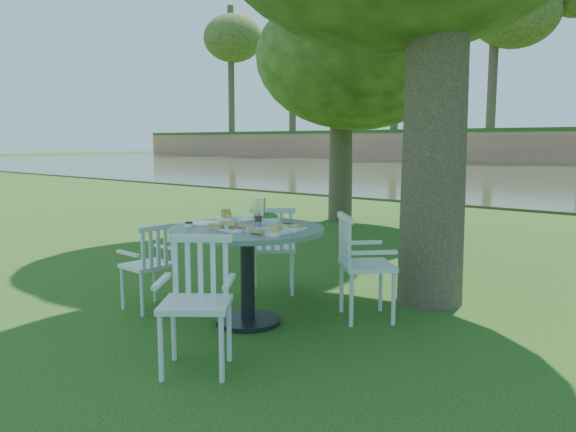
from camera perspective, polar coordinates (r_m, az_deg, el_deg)
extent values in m
plane|color=#173A0C|center=(5.39, -1.36, -9.21)|extent=(140.00, 140.00, 0.00)
cylinder|color=black|center=(4.94, -4.07, -10.57)|extent=(0.56, 0.56, 0.04)
cylinder|color=black|center=(4.83, -4.11, -6.07)|extent=(0.12, 0.12, 0.76)
cylinder|color=#5E6D5A|center=(4.76, -4.16, -1.40)|extent=(1.30, 1.30, 0.04)
cylinder|color=silver|center=(4.91, 10.68, -8.27)|extent=(0.04, 0.04, 0.46)
cylinder|color=silver|center=(5.28, 9.38, -7.09)|extent=(0.04, 0.04, 0.46)
cylinder|color=silver|center=(4.82, 6.46, -8.49)|extent=(0.04, 0.04, 0.46)
cylinder|color=silver|center=(5.20, 5.46, -7.27)|extent=(0.04, 0.04, 0.46)
cube|color=silver|center=(4.99, 8.05, -5.00)|extent=(0.63, 0.63, 0.04)
cube|color=silver|center=(4.90, 5.78, -2.65)|extent=(0.36, 0.36, 0.47)
cylinder|color=silver|center=(6.05, 0.35, -5.18)|extent=(0.04, 0.04, 0.44)
cylinder|color=silver|center=(6.05, -3.39, -5.19)|extent=(0.04, 0.04, 0.44)
cylinder|color=silver|center=(5.70, 0.44, -5.97)|extent=(0.04, 0.04, 0.44)
cylinder|color=silver|center=(5.71, -3.53, -5.98)|extent=(0.04, 0.04, 0.44)
cube|color=silver|center=(5.82, -1.54, -3.26)|extent=(0.61, 0.61, 0.04)
cube|color=silver|center=(5.59, -1.56, -1.56)|extent=(0.37, 0.32, 0.45)
cylinder|color=silver|center=(5.67, -13.40, -6.50)|extent=(0.03, 0.03, 0.40)
cylinder|color=silver|center=(5.48, -16.47, -7.09)|extent=(0.03, 0.03, 0.40)
cylinder|color=silver|center=(5.41, -11.47, -7.11)|extent=(0.03, 0.03, 0.40)
cylinder|color=silver|center=(5.22, -14.62, -7.76)|extent=(0.03, 0.03, 0.40)
cube|color=silver|center=(5.39, -14.06, -4.87)|extent=(0.39, 0.43, 0.04)
cube|color=silver|center=(5.21, -13.04, -3.19)|extent=(0.06, 0.41, 0.41)
cylinder|color=silver|center=(3.84, -12.80, -12.97)|extent=(0.04, 0.04, 0.45)
cylinder|color=silver|center=(3.76, -6.77, -13.27)|extent=(0.04, 0.04, 0.45)
cylinder|color=silver|center=(4.17, -11.53, -11.27)|extent=(0.04, 0.04, 0.45)
cylinder|color=silver|center=(4.09, -6.00, -11.50)|extent=(0.04, 0.04, 0.45)
cube|color=silver|center=(3.88, -9.36, -8.85)|extent=(0.62, 0.61, 0.04)
cube|color=silver|center=(4.02, -8.87, -5.20)|extent=(0.39, 0.31, 0.46)
cube|color=white|center=(4.67, -5.79, -1.25)|extent=(0.38, 0.26, 0.01)
cube|color=white|center=(4.49, -2.37, -1.58)|extent=(0.37, 0.23, 0.01)
cube|color=white|center=(4.64, -0.43, -1.26)|extent=(0.36, 0.23, 0.01)
cylinder|color=white|center=(4.99, -8.62, -0.73)|extent=(0.29, 0.29, 0.01)
cylinder|color=white|center=(5.17, -5.06, -0.38)|extent=(0.27, 0.27, 0.01)
cylinder|color=white|center=(4.88, -6.32, -0.54)|extent=(0.18, 0.18, 0.07)
cylinder|color=white|center=(4.92, -1.93, -0.47)|extent=(0.19, 0.19, 0.06)
cylinder|color=silver|center=(4.90, -2.95, 0.51)|extent=(0.12, 0.12, 0.24)
cylinder|color=white|center=(4.76, -3.03, 0.13)|extent=(0.08, 0.08, 0.21)
cylinder|color=white|center=(4.83, -4.85, -0.33)|extent=(0.07, 0.07, 0.12)
cylinder|color=white|center=(4.82, -5.11, -0.44)|extent=(0.06, 0.06, 0.10)
cylinder|color=white|center=(4.51, -5.03, -1.48)|extent=(0.07, 0.07, 0.03)
cylinder|color=white|center=(4.31, -1.31, -1.84)|extent=(0.07, 0.07, 0.03)
cylinder|color=white|center=(4.47, -0.52, -1.51)|extent=(0.07, 0.07, 0.03)
cylinder|color=white|center=(4.84, -10.02, -0.91)|extent=(0.07, 0.07, 0.03)
ellipsoid|color=#263B12|center=(11.23, 5.50, 15.27)|extent=(3.27, 3.27, 2.29)
cylinder|color=black|center=(62.48, -5.36, 14.15)|extent=(0.70, 0.70, 13.00)
ellipsoid|color=#263B12|center=(62.94, -5.40, 17.09)|extent=(5.60, 5.60, 4.48)
cylinder|color=black|center=(56.61, 1.39, 14.87)|extent=(0.70, 0.70, 13.00)
ellipsoid|color=#263B12|center=(57.11, 1.40, 18.10)|extent=(5.60, 5.60, 4.48)
cylinder|color=black|center=(51.65, 9.62, 15.46)|extent=(0.70, 0.70, 13.00)
ellipsoid|color=#263B12|center=(52.20, 9.70, 19.00)|extent=(5.60, 5.60, 4.48)
cylinder|color=black|center=(47.88, 19.40, 15.78)|extent=(0.70, 0.70, 13.00)
ellipsoid|color=#263B12|center=(48.47, 19.58, 19.58)|extent=(5.60, 5.60, 4.48)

